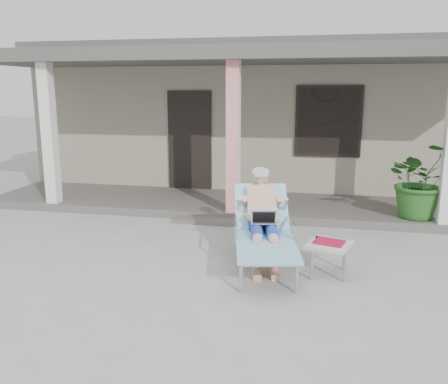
# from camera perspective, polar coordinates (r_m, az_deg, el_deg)

# --- Properties ---
(ground) EXTENTS (60.00, 60.00, 0.00)m
(ground) POSITION_cam_1_polar(r_m,az_deg,el_deg) (6.47, -2.53, -8.42)
(ground) COLOR #9E9E99
(ground) RESTS_ON ground
(house) EXTENTS (10.40, 5.40, 3.30)m
(house) POSITION_cam_1_polar(r_m,az_deg,el_deg) (12.47, 4.92, 9.39)
(house) COLOR gray
(house) RESTS_ON ground
(porch_deck) EXTENTS (10.00, 2.00, 0.15)m
(porch_deck) POSITION_cam_1_polar(r_m,az_deg,el_deg) (9.26, 2.07, -1.54)
(porch_deck) COLOR #605B56
(porch_deck) RESTS_ON ground
(porch_overhang) EXTENTS (10.00, 2.30, 2.85)m
(porch_overhang) POSITION_cam_1_polar(r_m,az_deg,el_deg) (8.95, 2.15, 15.49)
(porch_overhang) COLOR silver
(porch_overhang) RESTS_ON porch_deck
(porch_step) EXTENTS (2.00, 0.30, 0.07)m
(porch_step) POSITION_cam_1_polar(r_m,az_deg,el_deg) (8.18, 0.69, -3.69)
(porch_step) COLOR #605B56
(porch_step) RESTS_ON ground
(lounger) EXTENTS (1.09, 2.02, 1.27)m
(lounger) POSITION_cam_1_polar(r_m,az_deg,el_deg) (6.22, 4.80, -1.78)
(lounger) COLOR #B7B7BC
(lounger) RESTS_ON ground
(side_table) EXTENTS (0.62, 0.62, 0.45)m
(side_table) POSITION_cam_1_polar(r_m,az_deg,el_deg) (6.07, 12.52, -6.38)
(side_table) COLOR beige
(side_table) RESTS_ON ground
(potted_palm) EXTENTS (1.37, 1.25, 1.29)m
(potted_palm) POSITION_cam_1_polar(r_m,az_deg,el_deg) (8.59, 22.61, 1.33)
(potted_palm) COLOR #26591E
(potted_palm) RESTS_ON porch_deck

